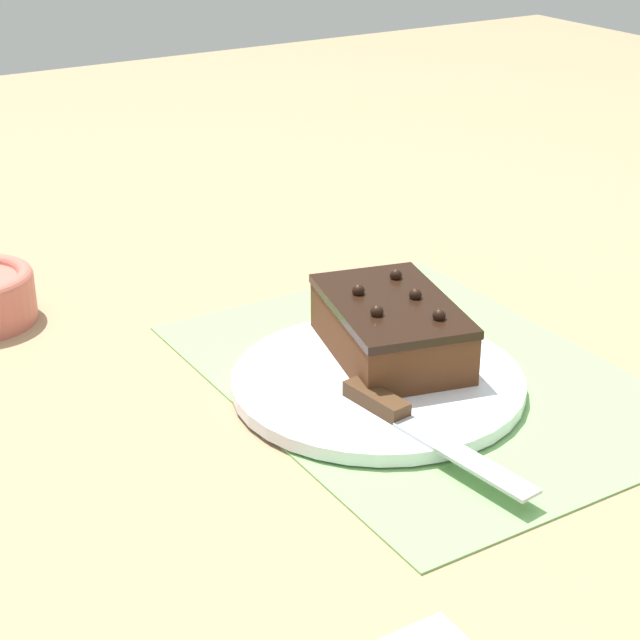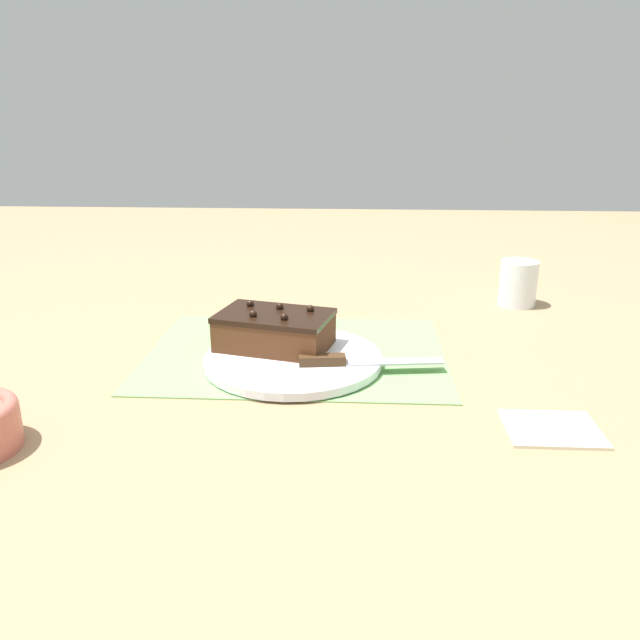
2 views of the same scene
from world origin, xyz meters
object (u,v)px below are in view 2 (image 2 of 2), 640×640
at_px(serving_knife, 347,361).
at_px(drinking_glass, 518,283).
at_px(cake_plate, 292,359).
at_px(chocolate_cake, 275,330).

bearing_deg(serving_knife, drinking_glass, 130.65).
relative_size(cake_plate, drinking_glass, 3.01).
bearing_deg(serving_knife, cake_plate, -116.35).
bearing_deg(chocolate_cake, drinking_glass, 33.84).
bearing_deg(serving_knife, chocolate_cake, -126.73).
xyz_separation_m(cake_plate, drinking_glass, (0.41, 0.33, 0.03)).
bearing_deg(chocolate_cake, cake_plate, -49.59).
xyz_separation_m(chocolate_cake, serving_knife, (0.11, -0.06, -0.02)).
distance_m(cake_plate, serving_knife, 0.09).
xyz_separation_m(serving_knife, drinking_glass, (0.33, 0.36, 0.02)).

